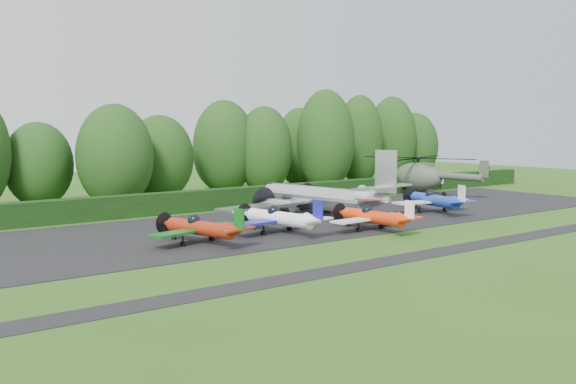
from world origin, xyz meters
TOP-DOWN VIEW (x-y plane):
  - ground at (0.00, 0.00)m, footprint 160.00×160.00m
  - apron at (0.00, 10.00)m, footprint 70.00×18.00m
  - taxiway_verge at (0.00, -6.00)m, footprint 70.00×2.00m
  - hedgerow at (0.00, 21.00)m, footprint 90.00×1.60m
  - transport_plane at (1.34, 10.88)m, footprint 19.98×15.32m
  - light_plane_red at (-13.32, 5.59)m, footprint 7.33×7.70m
  - light_plane_white at (-6.48, 5.76)m, footprint 7.67×8.06m
  - light_plane_orange at (0.03, 2.48)m, footprint 7.14×7.50m
  - light_plane_blue at (11.82, 6.44)m, footprint 7.78×8.18m
  - helicopter at (23.30, 18.65)m, footprint 13.78×16.14m
  - sign_board at (27.47, 19.84)m, footprint 3.56×0.13m
  - tree_0 at (33.46, 32.91)m, footprint 7.11×7.11m
  - tree_1 at (39.16, 33.64)m, footprint 7.11×7.11m
  - tree_2 at (-3.95, 31.35)m, footprint 7.34×7.34m
  - tree_4 at (9.02, 30.09)m, footprint 6.69×6.69m
  - tree_7 at (25.57, 31.27)m, footprint 6.31×6.31m
  - tree_8 at (-10.53, 27.53)m, footprint 7.48×7.48m
  - tree_9 at (5.12, 32.80)m, footprint 7.48×7.48m
  - tree_10 at (-16.23, 33.12)m, footprint 6.73×6.73m
  - tree_11 at (16.42, 27.61)m, footprint 7.14×7.14m
  - tree_12 at (6.64, 36.28)m, footprint 6.99×6.99m
  - tree_13 at (17.77, 34.59)m, footprint 6.24×6.24m

SIDE VIEW (x-z plane):
  - ground at x=0.00m, z-range 0.00..0.00m
  - hedgerow at x=0.00m, z-range -1.00..1.00m
  - taxiway_verge at x=0.00m, z-range 0.00..0.00m
  - apron at x=0.00m, z-range 0.00..0.01m
  - light_plane_orange at x=0.03m, z-range -0.23..2.51m
  - light_plane_red at x=-13.32m, z-range -0.24..2.58m
  - light_plane_white at x=-6.48m, z-range -0.25..2.70m
  - light_plane_blue at x=11.82m, z-range -0.25..2.74m
  - sign_board at x=27.47m, z-range 0.35..2.36m
  - transport_plane at x=1.34m, z-range -1.42..4.99m
  - helicopter at x=23.30m, z-range 0.16..4.60m
  - tree_10 at x=-16.23m, z-range -0.01..8.51m
  - tree_2 at x=-3.95m, z-range -0.01..9.28m
  - tree_12 at x=6.64m, z-range -0.01..9.92m
  - tree_1 at x=39.16m, z-range -0.01..10.06m
  - tree_8 at x=-10.53m, z-range -0.01..10.27m
  - tree_4 at x=9.02m, z-range -0.01..10.43m
  - tree_13 at x=17.77m, z-range -0.01..10.51m
  - tree_9 at x=5.12m, z-range -0.01..11.15m
  - tree_7 at x=25.57m, z-range -0.02..12.27m
  - tree_0 at x=33.46m, z-range -0.01..12.32m
  - tree_11 at x=16.42m, z-range -0.01..12.55m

